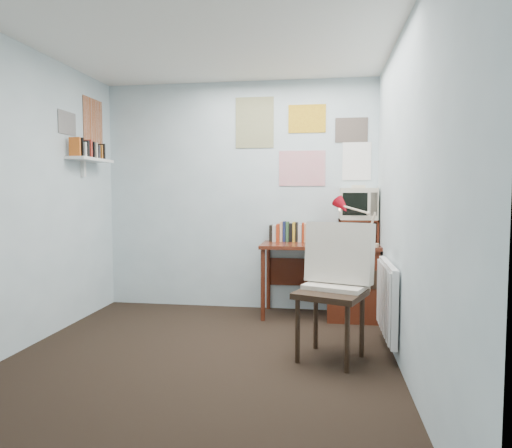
{
  "coord_description": "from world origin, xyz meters",
  "views": [
    {
      "loc": [
        0.93,
        -3.24,
        1.29
      ],
      "look_at": [
        0.31,
        0.95,
        1.0
      ],
      "focal_mm": 32.0,
      "sensor_mm": 36.0,
      "label": 1
    }
  ],
  "objects": [
    {
      "name": "desk",
      "position": [
        1.17,
        1.48,
        0.41
      ],
      "size": [
        1.2,
        0.55,
        0.76
      ],
      "color": "#562213",
      "rests_on": "ground"
    },
    {
      "name": "crt_tv",
      "position": [
        1.29,
        1.61,
        1.19
      ],
      "size": [
        0.38,
        0.35,
        0.36
      ],
      "primitive_type": "cube",
      "rotation": [
        0.0,
        0.0,
        0.0
      ],
      "color": "beige",
      "rests_on": "tv_riser"
    },
    {
      "name": "back_wall",
      "position": [
        0.0,
        1.75,
        1.25
      ],
      "size": [
        3.0,
        0.02,
        2.5
      ],
      "primitive_type": "cube",
      "color": "silver",
      "rests_on": "ground"
    },
    {
      "name": "posters_back",
      "position": [
        0.7,
        1.74,
        1.85
      ],
      "size": [
        1.2,
        0.01,
        0.9
      ],
      "primitive_type": "cube",
      "color": "white",
      "rests_on": "back_wall"
    },
    {
      "name": "ceiling",
      "position": [
        0.0,
        0.0,
        2.5
      ],
      "size": [
        3.0,
        3.5,
        0.02
      ],
      "primitive_type": "cube",
      "color": "white",
      "rests_on": "back_wall"
    },
    {
      "name": "ground",
      "position": [
        0.0,
        0.0,
        0.0
      ],
      "size": [
        3.5,
        3.5,
        0.0
      ],
      "primitive_type": "plane",
      "color": "black",
      "rests_on": "ground"
    },
    {
      "name": "book_row",
      "position": [
        0.66,
        1.66,
        0.87
      ],
      "size": [
        0.6,
        0.14,
        0.22
      ],
      "primitive_type": "cube",
      "color": "#562213",
      "rests_on": "desk"
    },
    {
      "name": "tv_riser",
      "position": [
        1.29,
        1.59,
        0.89
      ],
      "size": [
        0.4,
        0.3,
        0.25
      ],
      "primitive_type": "cube",
      "color": "#562213",
      "rests_on": "desk"
    },
    {
      "name": "left_wall",
      "position": [
        -1.5,
        0.0,
        1.25
      ],
      "size": [
        0.02,
        3.5,
        2.5
      ],
      "primitive_type": "cube",
      "color": "silver",
      "rests_on": "ground"
    },
    {
      "name": "desk_chair",
      "position": [
        1.0,
        0.25,
        0.51
      ],
      "size": [
        0.67,
        0.66,
        1.03
      ],
      "primitive_type": "cube",
      "rotation": [
        0.0,
        0.0,
        -0.37
      ],
      "color": "black",
      "rests_on": "ground"
    },
    {
      "name": "desk_lamp",
      "position": [
        1.41,
        1.3,
        0.98
      ],
      "size": [
        0.35,
        0.31,
        0.44
      ],
      "primitive_type": "cube",
      "rotation": [
        0.0,
        0.0,
        0.18
      ],
      "color": "#AA0B1A",
      "rests_on": "desk"
    },
    {
      "name": "wall_shelf",
      "position": [
        -1.4,
        1.1,
        1.62
      ],
      "size": [
        0.2,
        0.62,
        0.24
      ],
      "primitive_type": "cube",
      "color": "white",
      "rests_on": "left_wall"
    },
    {
      "name": "right_wall",
      "position": [
        1.5,
        0.0,
        1.25
      ],
      "size": [
        0.02,
        3.5,
        2.5
      ],
      "primitive_type": "cube",
      "color": "silver",
      "rests_on": "ground"
    },
    {
      "name": "radiator",
      "position": [
        1.46,
        0.55,
        0.42
      ],
      "size": [
        0.09,
        0.8,
        0.6
      ],
      "primitive_type": "cube",
      "color": "white",
      "rests_on": "right_wall"
    },
    {
      "name": "posters_left",
      "position": [
        -1.49,
        1.1,
        2.0
      ],
      "size": [
        0.01,
        0.7,
        0.6
      ],
      "primitive_type": "cube",
      "color": "white",
      "rests_on": "left_wall"
    }
  ]
}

